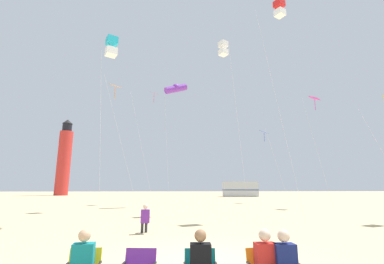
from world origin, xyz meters
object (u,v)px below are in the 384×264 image
Objects in this scene: kite_box_white at (223,49)px; lighthouse_distant at (64,159)px; kite_flyer_standing at (145,218)px; kite_diamond_blue at (265,135)px; kite_box_scarlet at (279,9)px; kite_diamond_rainbow at (153,98)px; kite_diamond_magenta at (315,102)px; kite_box_cyan at (112,47)px; rv_van_silver at (240,189)px; kite_tube_violet at (176,88)px; kite_diamond_orange at (116,91)px.

kite_box_white is 0.79× the size of lighthouse_distant.
kite_diamond_blue is (11.87, 20.20, 7.52)m from kite_flyer_standing.
kite_diamond_blue is at bearing 60.06° from kite_box_white.
kite_box_scarlet is at bearing -45.35° from kite_box_white.
kite_diamond_rainbow is 37.56m from lighthouse_distant.
kite_flyer_standing is 0.07× the size of lighthouse_distant.
kite_box_cyan is at bearing -150.98° from kite_diamond_magenta.
rv_van_silver is at bearing 82.22° from kite_box_scarlet.
kite_tube_violet is 4.36m from kite_diamond_rainbow.
kite_diamond_orange is 1.01× the size of kite_diamond_magenta.
kite_flyer_standing is at bearing -138.99° from kite_diamond_magenta.
lighthouse_distant is at bearing 126.26° from kite_box_scarlet.
kite_diamond_rainbow reaches higher than kite_tube_violet.
kite_diamond_rainbow is 1.23× the size of kite_box_cyan.
lighthouse_distant is 38.56m from rv_van_silver.
lighthouse_distant is at bearing 115.21° from kite_box_cyan.
kite_box_scarlet is 11.63m from kite_box_cyan.
kite_flyer_standing is at bearing -48.92° from kite_box_cyan.
rv_van_silver is at bearing 59.51° from kite_diamond_orange.
kite_diamond_orange is (-8.91, 2.39, -2.79)m from kite_box_white.
kite_box_white is 0.92× the size of kite_box_scarlet.
kite_tube_violet is 12.84m from kite_box_scarlet.
kite_box_white is 8.06m from kite_tube_violet.
kite_flyer_standing is at bearing -121.17° from kite_box_white.
kite_box_scarlet reaches higher than kite_flyer_standing.
kite_diamond_blue is 45.61m from lighthouse_distant.
kite_box_scarlet is 1.39× the size of kite_diamond_magenta.
kite_box_white is 10.91m from kite_diamond_magenta.
lighthouse_distant is (-21.35, 45.34, -2.01)m from kite_box_cyan.
kite_box_white is 1.05× the size of kite_tube_violet.
lighthouse_distant is at bearing 125.46° from kite_box_white.
kite_diamond_orange is 1.01× the size of kite_box_cyan.
kite_box_cyan is at bearing -93.24° from kite_diamond_rainbow.
kite_box_cyan is 40.30m from rv_van_silver.
kite_flyer_standing is 18.79m from kite_tube_violet.
kite_diamond_rainbow is at bearing -53.48° from lighthouse_distant.
kite_box_scarlet is (-3.70, -15.67, 5.71)m from kite_diamond_blue.
kite_box_cyan is at bearing -172.10° from kite_box_scarlet.
kite_tube_violet is at bearing -154.44° from kite_diamond_blue.
kite_diamond_magenta is at bearing 25.36° from kite_box_white.
lighthouse_distant is (-19.89, 38.05, -2.02)m from kite_diamond_orange.
lighthouse_distant is (-28.80, 40.44, -4.81)m from kite_box_white.
kite_flyer_standing is 21.70m from kite_diamond_rainbow.
kite_box_scarlet reaches higher than kite_diamond_orange.
kite_box_cyan is at bearing -78.68° from kite_diamond_orange.
kite_tube_violet is at bearing 124.69° from kite_box_scarlet.
kite_diamond_rainbow is 1.99× the size of rv_van_silver.
kite_diamond_rainbow is at bearing 128.62° from kite_tube_violet.
kite_diamond_orange is 1.21× the size of kite_diamond_blue.
lighthouse_distant is (-38.31, 35.93, -1.94)m from kite_diamond_magenta.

